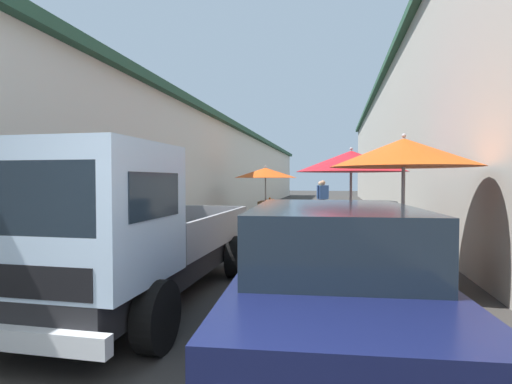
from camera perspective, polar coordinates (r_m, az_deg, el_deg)
ground at (r=14.71m, az=6.52°, el=-4.85°), size 90.00×90.00×0.00m
building_left_whitewash at (r=18.71m, az=-14.72°, el=3.25°), size 49.80×7.50×4.36m
building_right_concrete at (r=17.85m, az=30.38°, el=7.01°), size 49.80×7.50×6.78m
fruit_stall_far_left at (r=15.67m, az=1.43°, el=1.81°), size 2.47×2.47×2.25m
fruit_stall_mid_lane at (r=6.57m, az=20.87°, el=2.44°), size 2.28×2.28×2.42m
fruit_stall_near_left at (r=8.97m, az=13.42°, el=2.68°), size 2.42×2.42×2.42m
hatchback_car at (r=3.98m, az=11.07°, el=-12.37°), size 4.03×2.16×1.45m
delivery_truck at (r=5.04m, az=-19.81°, el=-5.94°), size 4.93×1.99×2.08m
vendor_by_crates at (r=17.90m, az=9.60°, el=-0.56°), size 0.46×0.52×1.67m
vendor_in_shade at (r=18.56m, az=9.28°, el=-0.58°), size 0.64×0.28×1.62m
parked_scooter at (r=10.75m, az=19.88°, el=-5.02°), size 1.67×0.57×1.14m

